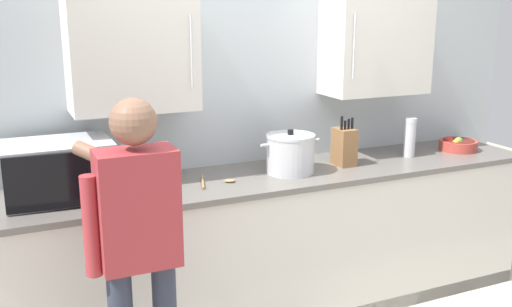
{
  "coord_description": "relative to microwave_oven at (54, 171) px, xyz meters",
  "views": [
    {
      "loc": [
        -1.5,
        -2.14,
        1.92
      ],
      "look_at": [
        -0.15,
        0.87,
        1.08
      ],
      "focal_mm": 41.06,
      "sensor_mm": 36.0,
      "label": 1
    }
  ],
  "objects": [
    {
      "name": "back_wall_tiled",
      "position": [
        1.26,
        0.29,
        0.39
      ],
      "size": [
        4.03,
        0.44,
        2.85
      ],
      "color": "#B2BCC1",
      "rests_on": "ground_plane"
    },
    {
      "name": "counter_unit",
      "position": [
        1.26,
        -0.04,
        -0.62
      ],
      "size": [
        3.49,
        0.65,
        0.93
      ],
      "color": "beige",
      "rests_on": "ground_plane"
    },
    {
      "name": "microwave_oven",
      "position": [
        0.0,
        0.0,
        0.0
      ],
      "size": [
        0.55,
        0.42,
        0.3
      ],
      "color": "#B7BABF",
      "rests_on": "counter_unit"
    },
    {
      "name": "wooden_spoon",
      "position": [
        0.86,
        -0.07,
        -0.14
      ],
      "size": [
        0.23,
        0.24,
        0.02
      ],
      "color": "#A37547",
      "rests_on": "counter_unit"
    },
    {
      "name": "knife_block",
      "position": [
        1.74,
        -0.04,
        -0.03
      ],
      "size": [
        0.11,
        0.15,
        0.32
      ],
      "color": "brown",
      "rests_on": "counter_unit"
    },
    {
      "name": "stock_pot",
      "position": [
        1.35,
        -0.06,
        -0.03
      ],
      "size": [
        0.39,
        0.3,
        0.27
      ],
      "color": "#B7BABF",
      "rests_on": "counter_unit"
    },
    {
      "name": "thermos_flask",
      "position": [
        2.26,
        -0.04,
        -0.02
      ],
      "size": [
        0.08,
        0.08,
        0.26
      ],
      "color": "#B7BABF",
      "rests_on": "counter_unit"
    },
    {
      "name": "fruit_bowl",
      "position": [
        2.68,
        -0.04,
        -0.11
      ],
      "size": [
        0.26,
        0.26,
        0.1
      ],
      "color": "#AD3D33",
      "rests_on": "counter_unit"
    },
    {
      "name": "person_figure",
      "position": [
        0.27,
        -0.7,
        -0.16
      ],
      "size": [
        0.44,
        0.53,
        1.55
      ],
      "color": "#282D3D",
      "rests_on": "ground_plane"
    }
  ]
}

